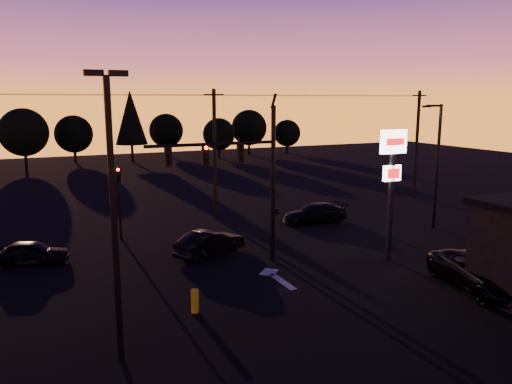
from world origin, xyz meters
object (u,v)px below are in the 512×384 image
Objects in this scene: car_mid at (210,243)px; streetlight at (437,161)px; car_right at (315,213)px; secondary_signal at (119,192)px; suv_parked at (483,272)px; car_left at (31,253)px; parking_lot_light at (113,200)px; pylon_sign at (392,167)px; traffic_signal_mast at (244,168)px; bollard at (195,301)px.

streetlight is at bearing -116.89° from car_mid.
streetlight is at bearing 56.09° from car_right.
secondary_signal is 0.54× the size of streetlight.
car_right is (8.95, 3.89, -0.03)m from car_mid.
suv_parked is at bearing -48.79° from secondary_signal.
car_left is at bearing -148.97° from secondary_signal.
secondary_signal is at bearing 80.21° from parking_lot_light.
pylon_sign is at bearing -149.92° from streetlight.
traffic_signal_mast is 9.16× the size of bollard.
car_mid is at bearing 65.86° from bollard.
car_left is at bearing 122.55° from bollard.
parking_lot_light is 2.05× the size of car_right.
traffic_signal_mast is 1.92× the size of car_right.
car_right is at bearing -66.88° from car_left.
car_mid is at bearing -86.78° from car_left.
car_left is (-4.97, -2.99, -2.24)m from secondary_signal.
car_left is at bearing 155.48° from traffic_signal_mast.
car_mid reaches higher than bollard.
suv_parked is at bearing -122.74° from streetlight.
suv_parked is (9.32, -9.67, 0.09)m from car_mid.
suv_parked reaches higher than car_right.
traffic_signal_mast is 1.07× the size of streetlight.
car_right is at bearing 103.66° from suv_parked.
parking_lot_light is 1.14× the size of streetlight.
car_right is 0.80× the size of suv_parked.
streetlight is (21.41, 8.50, -0.85)m from parking_lot_light.
secondary_signal is 0.64× the size of pylon_sign.
secondary_signal is at bearing 93.80° from bollard.
car_mid is (6.30, 9.17, -4.59)m from parking_lot_light.
bollard is (-11.20, -2.04, -4.45)m from pylon_sign.
parking_lot_light is at bearing -136.63° from traffic_signal_mast.
bollard is (3.30, 2.46, -4.80)m from parking_lot_light.
secondary_signal is 19.89m from streetlight.
bollard is 10.72m from car_left.
secondary_signal reaches higher than bollard.
secondary_signal is at bearing 140.23° from pylon_sign.
pylon_sign is 9.60m from car_right.
secondary_signal is at bearing -40.89° from car_left.
pylon_sign is at bearing -94.33° from car_left.
traffic_signal_mast is at bearing -177.60° from car_mid.
car_right is (15.25, 13.06, -4.62)m from parking_lot_light.
traffic_signal_mast is 7.57m from bollard.
car_left is at bearing 102.12° from parking_lot_light.
bollard is at bearing 36.72° from parking_lot_light.
streetlight reaches higher than bollard.
car_right is at bearing 84.98° from pylon_sign.
suv_parked is at bearing -1.83° from parking_lot_light.
streetlight reaches higher than car_left.
streetlight is 1.94× the size of car_mid.
car_mid is (3.01, 6.71, 0.21)m from bollard.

